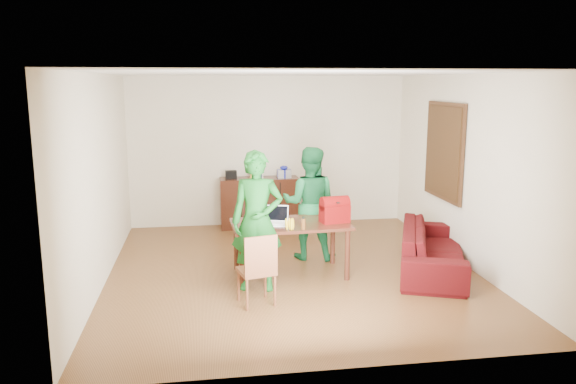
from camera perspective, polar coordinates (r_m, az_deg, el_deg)
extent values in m
cube|color=#442711|center=(7.91, 0.43, -8.38)|extent=(5.00, 5.50, 0.10)
cube|color=white|center=(7.45, 0.46, 12.36)|extent=(5.00, 5.50, 0.10)
cube|color=beige|center=(10.30, -2.03, 4.21)|extent=(5.00, 0.10, 2.70)
cube|color=beige|center=(4.87, 5.68, -3.68)|extent=(5.00, 0.10, 2.70)
cube|color=beige|center=(7.59, -18.94, 1.11)|extent=(0.10, 5.50, 2.70)
cube|color=beige|center=(8.34, 18.02, 2.03)|extent=(0.10, 5.50, 2.70)
cube|color=#3F2614|center=(8.90, 15.57, 4.01)|extent=(0.04, 1.28, 1.48)
cube|color=#462F15|center=(8.89, 15.40, 4.01)|extent=(0.01, 1.18, 1.36)
cube|color=black|center=(10.15, -2.93, -1.06)|extent=(1.40, 0.45, 0.90)
cube|color=black|center=(10.01, -5.80, 1.76)|extent=(0.20, 0.14, 0.14)
cube|color=#A4A6AE|center=(10.10, -0.41, 1.90)|extent=(0.24, 0.22, 0.14)
ellipsoid|color=#181F9E|center=(10.09, -0.42, 2.49)|extent=(0.14, 0.14, 0.07)
cube|color=black|center=(7.56, 0.23, -3.29)|extent=(1.59, 0.94, 0.04)
cylinder|color=black|center=(7.22, -4.69, -7.04)|extent=(0.07, 0.07, 0.69)
cylinder|color=black|center=(7.49, 6.05, -6.38)|extent=(0.07, 0.07, 0.69)
cylinder|color=black|center=(7.89, -5.28, -5.45)|extent=(0.07, 0.07, 0.69)
cylinder|color=black|center=(8.15, 4.56, -4.91)|extent=(0.07, 0.07, 0.69)
cube|color=brown|center=(6.67, -3.24, -8.02)|extent=(0.47, 0.46, 0.04)
cube|color=brown|center=(6.44, -2.76, -6.44)|extent=(0.39, 0.12, 0.45)
imported|color=#13571A|center=(7.01, -3.16, -2.97)|extent=(0.71, 0.54, 1.77)
imported|color=#156130|center=(8.27, 2.19, -1.14)|extent=(0.95, 0.83, 1.67)
cube|color=white|center=(7.45, -1.36, -3.26)|extent=(0.38, 0.31, 0.02)
cube|color=black|center=(7.42, -1.37, -2.37)|extent=(0.34, 0.17, 0.21)
cylinder|color=#5E3515|center=(7.20, 1.57, -3.19)|extent=(0.07, 0.07, 0.16)
cube|color=maroon|center=(7.58, 4.76, -2.04)|extent=(0.41, 0.28, 0.28)
imported|color=#39070D|center=(8.11, 14.51, -5.56)|extent=(1.55, 2.29, 0.62)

